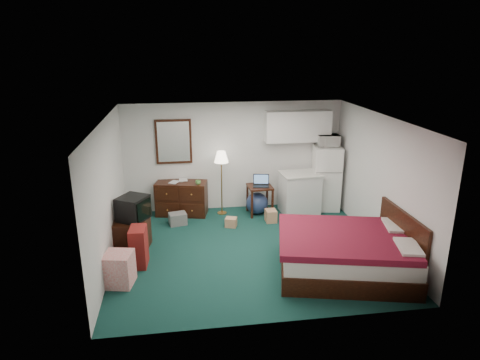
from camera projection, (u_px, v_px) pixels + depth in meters
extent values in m
cube|color=#0F2F2E|center=(249.00, 250.00, 8.13)|extent=(5.00, 4.50, 0.01)
cube|color=silver|center=(250.00, 119.00, 7.36)|extent=(5.00, 4.50, 0.01)
cube|color=silver|center=(233.00, 156.00, 9.87)|extent=(5.00, 0.01, 2.50)
cube|color=silver|center=(278.00, 242.00, 5.63)|extent=(5.00, 0.01, 2.50)
cube|color=silver|center=(107.00, 194.00, 7.40)|extent=(0.01, 4.50, 2.50)
cube|color=silver|center=(380.00, 181.00, 8.09)|extent=(0.01, 4.50, 2.50)
sphere|color=navy|center=(257.00, 203.00, 9.78)|extent=(0.54, 0.54, 0.50)
imported|color=white|center=(328.00, 139.00, 9.70)|extent=(0.50, 0.29, 0.33)
imported|color=#B17347|center=(170.00, 177.00, 9.55)|extent=(0.17, 0.10, 0.25)
imported|color=#B17347|center=(179.00, 176.00, 9.65)|extent=(0.18, 0.04, 0.25)
imported|color=#5E9D49|center=(198.00, 182.00, 9.42)|extent=(0.14, 0.12, 0.12)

